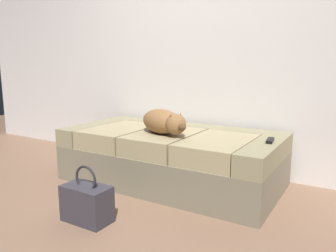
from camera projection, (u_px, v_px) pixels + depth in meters
ground_plane at (94, 226)px, 2.08m from camera, size 10.00×10.00×0.00m
back_wall at (202, 23)px, 3.12m from camera, size 6.40×0.10×2.80m
couch at (171, 157)px, 2.85m from camera, size 1.83×0.92×0.45m
dog_tan at (164, 122)px, 2.67m from camera, size 0.56×0.41×0.20m
tv_remote at (270, 140)px, 2.40m from camera, size 0.06×0.15×0.02m
handbag at (87, 203)px, 2.13m from camera, size 0.32×0.18×0.38m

